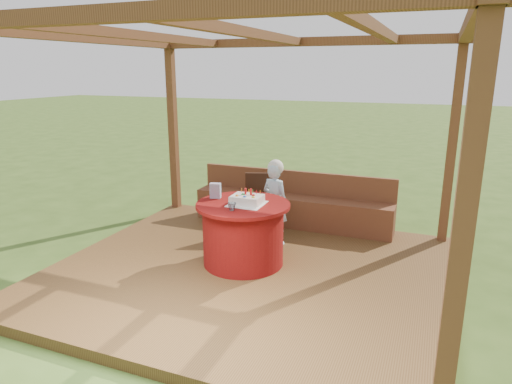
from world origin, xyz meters
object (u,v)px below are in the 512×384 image
chair (260,202)px  elderly_woman (275,201)px  birthday_cake (247,200)px  table (243,233)px  gift_bag (215,191)px  bench (292,208)px  drinking_glass (232,207)px

chair → elderly_woman: elderly_woman is taller
chair → birthday_cake: 1.10m
table → elderly_woman: elderly_woman is taller
elderly_woman → gift_bag: elderly_woman is taller
bench → elderly_woman: elderly_woman is taller
elderly_woman → drinking_glass: elderly_woman is taller
birthday_cake → drinking_glass: birthday_cake is taller
chair → birthday_cake: bearing=-77.1°
birthday_cake → gift_bag: 0.48m
elderly_woman → gift_bag: size_ratio=6.26×
bench → table: bearing=-94.2°
bench → elderly_woman: 0.88m
table → birthday_cake: (0.06, -0.02, 0.43)m
bench → drinking_glass: 1.97m
bench → chair: 0.69m
gift_bag → chair: bearing=62.7°
gift_bag → bench: bearing=57.6°
table → gift_bag: 0.63m
chair → gift_bag: (-0.23, -0.92, 0.37)m
birthday_cake → gift_bag: (-0.47, 0.11, 0.04)m
birthday_cake → bench: bearing=87.9°
bench → gift_bag: bearing=-109.3°
elderly_woman → chair: bearing=143.1°
table → drinking_glass: 0.51m
chair → gift_bag: 1.01m
birthday_cake → chair: bearing=102.9°
bench → birthday_cake: (-0.06, -1.61, 0.55)m
drinking_glass → birthday_cake: bearing=77.3°
bench → elderly_woman: (0.01, -0.81, 0.33)m
chair → table: bearing=-80.1°
elderly_woman → bench: bearing=91.0°
table → gift_bag: gift_bag is taller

